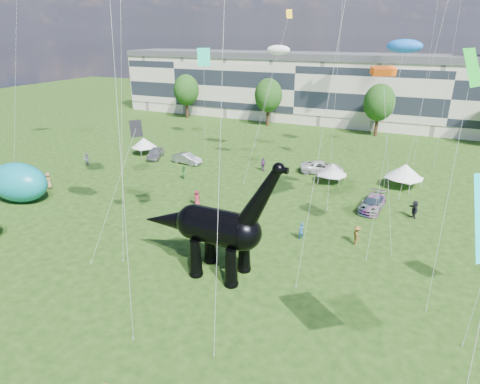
% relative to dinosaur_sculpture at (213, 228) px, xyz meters
% --- Properties ---
extents(ground, '(220.00, 220.00, 0.00)m').
position_rel_dinosaur_sculpture_xyz_m(ground, '(-2.34, -3.87, -3.65)').
color(ground, '#16330C').
rests_on(ground, ground).
extents(terrace_row, '(78.00, 11.00, 12.00)m').
position_rel_dinosaur_sculpture_xyz_m(terrace_row, '(-10.34, 58.13, 2.35)').
color(terrace_row, beige).
rests_on(terrace_row, ground).
extents(tree_far_left, '(5.20, 5.20, 9.44)m').
position_rel_dinosaur_sculpture_xyz_m(tree_far_left, '(-32.34, 49.13, 2.65)').
color(tree_far_left, '#382314').
rests_on(tree_far_left, ground).
extents(tree_mid_left, '(5.20, 5.20, 9.44)m').
position_rel_dinosaur_sculpture_xyz_m(tree_mid_left, '(-14.34, 49.13, 2.65)').
color(tree_mid_left, '#382314').
rests_on(tree_mid_left, ground).
extents(tree_mid_right, '(5.20, 5.20, 9.44)m').
position_rel_dinosaur_sculpture_xyz_m(tree_mid_right, '(5.66, 49.13, 2.65)').
color(tree_mid_right, '#382314').
rests_on(tree_mid_right, ground).
extents(dinosaur_sculpture, '(11.78, 3.30, 9.66)m').
position_rel_dinosaur_sculpture_xyz_m(dinosaur_sculpture, '(0.00, 0.00, 0.00)').
color(dinosaur_sculpture, black).
rests_on(dinosaur_sculpture, ground).
extents(car_silver, '(3.18, 4.76, 1.51)m').
position_rel_dinosaur_sculpture_xyz_m(car_silver, '(-21.37, 22.37, -2.89)').
color(car_silver, '#AAABAF').
rests_on(car_silver, ground).
extents(car_grey, '(4.50, 2.10, 1.43)m').
position_rel_dinosaur_sculpture_xyz_m(car_grey, '(-15.92, 22.10, -2.93)').
color(car_grey, gray).
rests_on(car_grey, ground).
extents(car_white, '(5.89, 3.73, 1.52)m').
position_rel_dinosaur_sculpture_xyz_m(car_white, '(1.93, 25.81, -2.89)').
color(car_white, silver).
rests_on(car_white, ground).
extents(car_dark, '(2.49, 5.08, 1.42)m').
position_rel_dinosaur_sculpture_xyz_m(car_dark, '(9.35, 16.69, -2.94)').
color(car_dark, '#595960').
rests_on(car_dark, ground).
extents(gazebo_near, '(3.70, 3.70, 2.39)m').
position_rel_dinosaur_sculpture_xyz_m(gazebo_near, '(3.84, 22.85, -1.97)').
color(gazebo_near, silver).
rests_on(gazebo_near, ground).
extents(gazebo_far, '(5.38, 5.38, 2.84)m').
position_rel_dinosaur_sculpture_xyz_m(gazebo_far, '(11.76, 24.71, -1.65)').
color(gazebo_far, white).
rests_on(gazebo_far, ground).
extents(gazebo_left, '(4.63, 4.63, 2.45)m').
position_rel_dinosaur_sculpture_xyz_m(gazebo_left, '(-24.12, 23.54, -1.93)').
color(gazebo_left, silver).
rests_on(gazebo_left, ground).
extents(inflatable_teal, '(7.06, 4.78, 4.19)m').
position_rel_dinosaur_sculpture_xyz_m(inflatable_teal, '(-25.24, 3.56, -1.55)').
color(inflatable_teal, '#0B7D8C').
rests_on(inflatable_teal, ground).
extents(visitors, '(51.46, 46.54, 1.89)m').
position_rel_dinosaur_sculpture_xyz_m(visitors, '(-2.83, 11.58, -2.77)').
color(visitors, black).
rests_on(visitors, ground).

